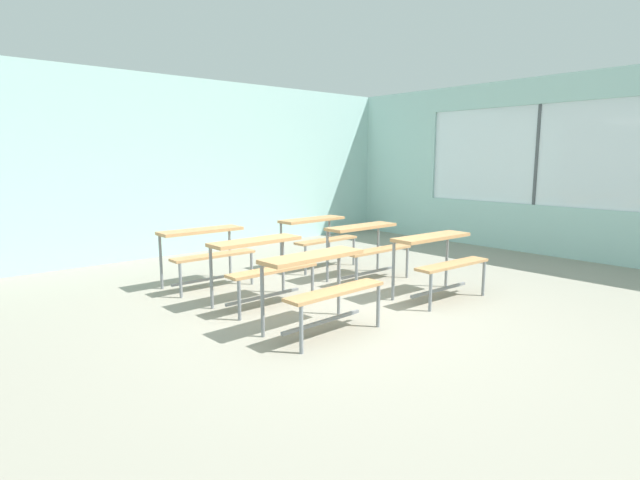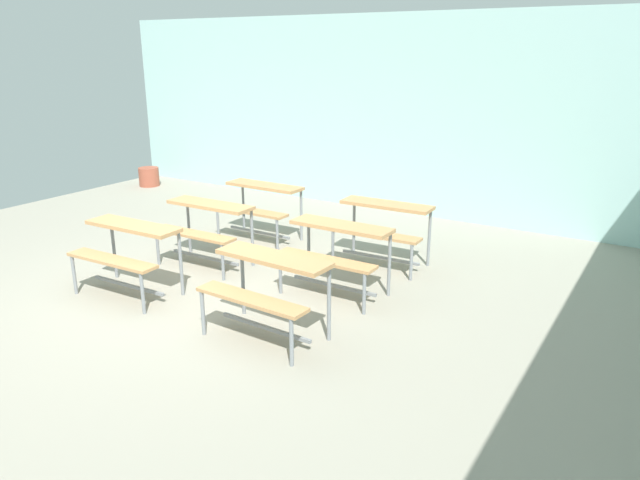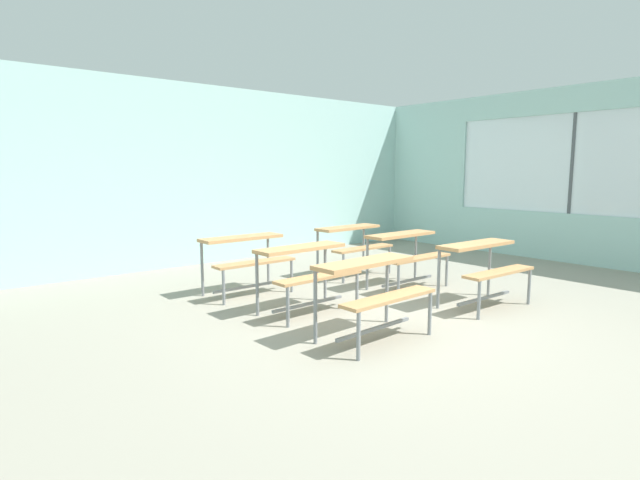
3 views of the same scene
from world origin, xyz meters
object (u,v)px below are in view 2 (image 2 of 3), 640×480
desk_bench_r1c0 (205,220)px  trash_bin (149,177)px  desk_bench_r2c1 (382,220)px  desk_bench_r2c0 (260,199)px  desk_bench_r1c1 (336,243)px  desk_bench_r0c1 (266,278)px  desk_bench_r0c0 (126,243)px

desk_bench_r1c0 → trash_bin: size_ratio=2.97×
desk_bench_r1c0 → desk_bench_r2c1: bearing=30.8°
desk_bench_r1c0 → desk_bench_r2c1: size_ratio=0.99×
desk_bench_r1c0 → desk_bench_r2c0: (-0.07, 1.16, 0.00)m
desk_bench_r2c1 → desk_bench_r1c1: bearing=-92.5°
desk_bench_r0c1 → desk_bench_r1c1: (0.02, 1.18, 0.00)m
desk_bench_r0c1 → desk_bench_r2c1: bearing=91.6°
desk_bench_r1c1 → desk_bench_r1c0: bearing=-178.4°
desk_bench_r0c0 → desk_bench_r1c0: bearing=84.1°
desk_bench_r2c0 → trash_bin: 4.14m
desk_bench_r0c0 → desk_bench_r2c0: 2.26m
desk_bench_r0c0 → desk_bench_r1c1: 2.18m
desk_bench_r0c0 → desk_bench_r1c0: size_ratio=1.01×
desk_bench_r0c0 → desk_bench_r1c1: (1.85, 1.15, 0.00)m
desk_bench_r2c0 → desk_bench_r2c1: (1.85, -0.05, 0.00)m
desk_bench_r0c1 → trash_bin: desk_bench_r0c1 is taller
desk_bench_r1c1 → trash_bin: 6.26m
desk_bench_r2c0 → desk_bench_r0c1: bearing=-51.0°
desk_bench_r1c0 → desk_bench_r2c0: 1.16m
desk_bench_r0c0 → trash_bin: 5.39m
desk_bench_r2c0 → trash_bin: (-3.82, 1.53, -0.39)m
desk_bench_r0c1 → trash_bin: 6.83m
desk_bench_r0c0 → desk_bench_r2c1: same height
desk_bench_r0c1 → desk_bench_r2c0: size_ratio=1.02×
desk_bench_r0c1 → desk_bench_r1c0: bearing=149.5°
desk_bench_r0c0 → desk_bench_r2c1: (1.86, 2.21, 0.00)m
desk_bench_r0c1 → desk_bench_r1c1: 1.18m
desk_bench_r0c0 → desk_bench_r0c1: same height
desk_bench_r0c1 → desk_bench_r2c0: same height
desk_bench_r0c1 → desk_bench_r2c0: (-1.82, 2.29, 0.00)m
trash_bin → desk_bench_r1c0: bearing=-34.7°
desk_bench_r1c1 → desk_bench_r0c0: bearing=-148.1°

